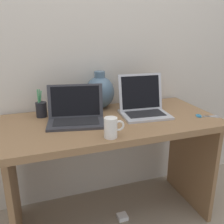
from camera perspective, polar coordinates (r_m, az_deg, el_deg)
name	(u,v)px	position (r m, az deg, el deg)	size (l,w,h in m)	color
ground_plane	(112,217)	(2.01, 0.00, -22.30)	(6.00, 6.00, 0.00)	gray
back_wall	(95,43)	(1.87, -3.80, 15.05)	(4.40, 0.04, 2.40)	beige
desk	(112,144)	(1.69, 0.00, -7.18)	(1.34, 0.65, 0.75)	olive
laptop_left	(76,113)	(1.58, -8.03, -0.15)	(0.38, 0.29, 0.22)	#333338
laptop_right	(143,104)	(1.72, 6.89, 1.82)	(0.32, 0.28, 0.26)	#B2B2B7
green_vase	(100,92)	(1.82, -2.73, 4.50)	(0.21, 0.21, 0.26)	slate
coffee_mug	(111,128)	(1.34, -0.17, -3.48)	(0.11, 0.07, 0.11)	white
pen_cup	(41,109)	(1.71, -15.45, 0.62)	(0.07, 0.07, 0.18)	black
scissors	(203,116)	(1.77, 19.62, -0.85)	(0.15, 0.09, 0.01)	#B7B7BC
power_brick	(122,217)	(1.99, 2.33, -22.25)	(0.07, 0.07, 0.03)	white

